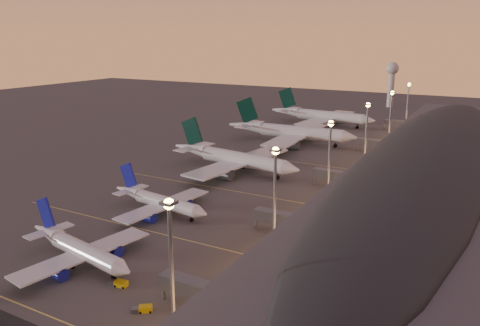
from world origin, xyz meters
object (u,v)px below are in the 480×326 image
Objects in this scene: baggage_tug_a at (119,283)px; airliner_wide_near at (232,158)px; airliner_narrow_south at (78,249)px; radar_tower at (392,77)px; airliner_narrow_north at (159,201)px; airliner_wide_mid at (290,132)px; airliner_wide_far at (321,116)px; baggage_tug_b at (143,309)px.

airliner_wide_near is at bearing 95.37° from baggage_tug_a.
airliner_narrow_south is 287.65m from radar_tower.
airliner_narrow_north is at bearing 106.33° from airliner_narrow_south.
airliner_narrow_north is at bearing -93.32° from radar_tower.
airliner_narrow_south and airliner_narrow_north have the same top height.
airliner_narrow_north is at bearing 107.89° from baggage_tug_a.
radar_tower is at bearing 94.15° from airliner_narrow_north.
airliner_wide_near is 56.00m from airliner_wide_mid.
radar_tower is at bearing 81.83° from baggage_tug_a.
airliner_narrow_south is 34.54m from airliner_narrow_north.
airliner_narrow_north is 0.57× the size of airliner_wide_far.
baggage_tug_b is (10.58, -4.94, -0.02)m from baggage_tug_a.
radar_tower is (14.65, 252.54, 18.46)m from airliner_narrow_north.
airliner_wide_near is 90.22m from baggage_tug_a.
airliner_narrow_north reaches higher than baggage_tug_b.
airliner_narrow_north is 49.49m from airliner_wide_near.
airliner_wide_near is at bearing -95.02° from radar_tower.
airliner_narrow_north is at bearing -78.27° from airliner_wide_near.
radar_tower is (17.56, 147.18, 16.41)m from airliner_wide_mid.
airliner_narrow_north is 8.78× the size of baggage_tug_a.
baggage_tug_a is at bearing -55.56° from airliner_narrow_north.
airliner_wide_mid is (-2.92, 105.36, 2.05)m from airliner_narrow_north.
airliner_wide_mid reaches higher than airliner_narrow_north.
airliner_narrow_north is at bearing -90.09° from airliner_wide_mid.
airliner_wide_far reaches higher than airliner_narrow_south.
baggage_tug_b is (15.22, -295.38, -21.35)m from radar_tower.
airliner_wide_mid is 149.13m from radar_tower.
airliner_wide_mid is at bearing 102.62° from airliner_narrow_south.
airliner_narrow_south is 16.04m from baggage_tug_a.
airliner_narrow_south is 139.86m from airliner_wide_mid.
radar_tower reaches higher than airliner_wide_far.
baggage_tug_a is (19.29, -37.90, -2.87)m from airliner_narrow_north.
baggage_tug_a is at bearing -67.53° from airliner_wide_near.
baggage_tug_a is (25.14, -196.77, -4.81)m from airliner_wide_far.
radar_tower is (17.86, 203.17, 16.97)m from airliner_wide_near.
airliner_narrow_north is at bearing -82.45° from airliner_wide_far.
baggage_tug_a is (4.64, -290.44, -21.33)m from radar_tower.
airliner_wide_near is 1.83× the size of radar_tower.
airliner_wide_far is 16.35× the size of baggage_tug_b.
airliner_narrow_south is 27.46m from baggage_tug_b.
airliner_narrow_north is 0.56× the size of airliner_wide_mid.
baggage_tug_b is at bearing -34.10° from baggage_tug_a.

